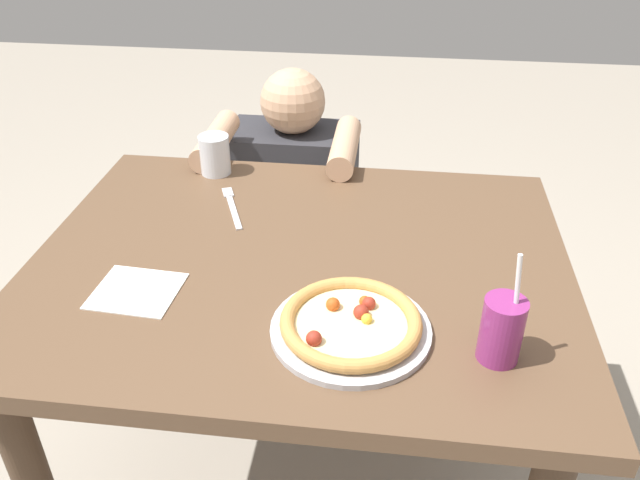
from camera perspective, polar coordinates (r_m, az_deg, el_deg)
dining_table at (r=1.41m, az=-1.73°, el=-5.59°), size 1.11×0.89×0.75m
pizza_near at (r=1.14m, az=2.74°, el=-7.48°), size 0.29×0.29×0.04m
drink_cup_colored at (r=1.11m, az=15.80°, el=-7.63°), size 0.07×0.07×0.21m
water_cup_clear at (r=1.68m, az=-9.31°, el=7.49°), size 0.08×0.08×0.10m
paper_napkin at (r=1.29m, az=-15.94°, el=-4.36°), size 0.17×0.15×0.00m
fork at (r=1.54m, az=-7.81°, el=3.04°), size 0.09×0.19×0.00m
diner_seated at (r=2.13m, az=-2.21°, el=1.73°), size 0.42×0.53×0.92m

